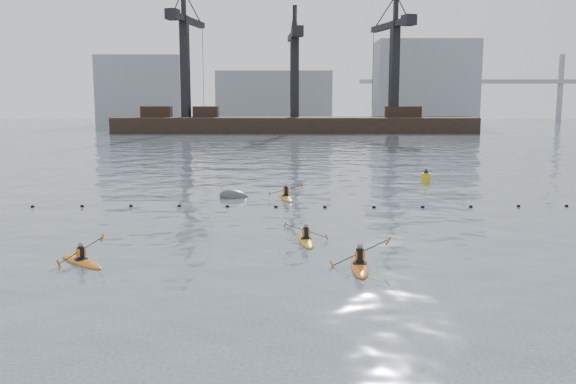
# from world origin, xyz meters

# --- Properties ---
(ground) EXTENTS (400.00, 400.00, 0.00)m
(ground) POSITION_xyz_m (0.00, 0.00, 0.00)
(ground) COLOR #35434E
(ground) RESTS_ON ground
(float_line) EXTENTS (33.24, 0.73, 0.24)m
(float_line) POSITION_xyz_m (-0.50, 22.53, 0.03)
(float_line) COLOR black
(float_line) RESTS_ON ground
(barge_pier) EXTENTS (72.00, 19.30, 29.50)m
(barge_pier) POSITION_xyz_m (-0.22, 110.00, 1.89)
(barge_pier) COLOR black
(barge_pier) RESTS_ON ground
(skyline) EXTENTS (141.00, 28.00, 22.00)m
(skyline) POSITION_xyz_m (2.23, 150.27, 9.25)
(skyline) COLOR gray
(skyline) RESTS_ON ground
(kayaker_0) EXTENTS (2.40, 3.46, 1.38)m
(kayaker_0) POSITION_xyz_m (1.58, 8.90, 0.10)
(kayaker_0) COLOR orange
(kayaker_0) RESTS_ON ground
(kayaker_2) EXTENTS (2.61, 2.52, 1.14)m
(kayaker_2) POSITION_xyz_m (-9.63, 9.55, 0.09)
(kayaker_2) COLOR orange
(kayaker_2) RESTS_ON ground
(kayaker_3) EXTENTS (2.10, 3.11, 1.12)m
(kayaker_3) POSITION_xyz_m (-0.42, 13.30, 0.09)
(kayaker_3) COLOR gold
(kayaker_3) RESTS_ON ground
(kayaker_5) EXTENTS (2.37, 3.58, 1.18)m
(kayaker_5) POSITION_xyz_m (-1.40, 25.88, 0.11)
(kayaker_5) COLOR #C28016
(kayaker_5) RESTS_ON ground
(mooring_buoy) EXTENTS (2.37, 1.48, 1.44)m
(mooring_buoy) POSITION_xyz_m (-4.90, 26.35, 0.00)
(mooring_buoy) COLOR #383B3D
(mooring_buoy) RESTS_ON ground
(nav_buoy) EXTENTS (0.73, 0.73, 1.33)m
(nav_buoy) POSITION_xyz_m (9.72, 33.72, 0.40)
(nav_buoy) COLOR gold
(nav_buoy) RESTS_ON ground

